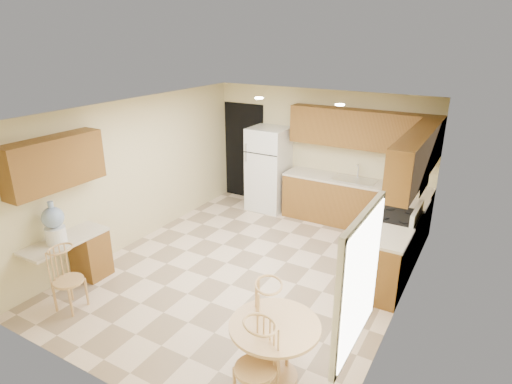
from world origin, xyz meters
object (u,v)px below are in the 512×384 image
Objects in this scene: dining_table at (274,344)px; chair_desk at (61,276)px; chair_table_a at (269,320)px; stove at (394,241)px; water_crock at (54,224)px; refrigerator at (269,169)px; chair_table_b at (251,364)px.

chair_desk is (-2.95, -0.33, 0.08)m from dining_table.
chair_table_a reaches higher than dining_table.
stove is 4.97m from water_crock.
stove is 4.80m from chair_desk.
dining_table is 1.55× the size of water_crock.
water_crock is at bearing -103.98° from refrigerator.
chair_table_a is 1.05× the size of chair_table_b.
water_crock is (-3.25, -0.17, 0.44)m from chair_table_a.
dining_table is (-0.52, -2.98, -0.01)m from stove.
refrigerator reaches higher than water_crock.
chair_desk is at bearing -34.87° from water_crock.
water_crock reaches higher than chair_table_b.
refrigerator is 1.75× the size of chair_table_a.
chair_table_a is at bearing -103.46° from stove.
stove reaches higher than dining_table.
chair_table_b is at bearing -7.94° from water_crock.
chair_table_a is 1.11× the size of chair_desk.
water_crock is at bearing -116.28° from chair_table_a.
dining_table is at bearing 15.07° from chair_table_a.
chair_table_b reaches higher than dining_table.
refrigerator reaches higher than stove.
refrigerator is 4.61m from chair_table_a.
chair_table_a is at bearing -54.23° from chair_table_b.
chair_table_b is (0.00, -0.49, 0.11)m from dining_table.
refrigerator is at bearing 165.31° from chair_desk.
chair_table_b is at bearing -15.92° from chair_table_a.
chair_table_b is 1.06× the size of chair_desk.
stove is at bearing -22.99° from refrigerator.
dining_table is 2.97m from chair_desk.
stove is at bearing -76.16° from chair_table_b.
chair_table_b is at bearing -63.38° from refrigerator.
stove reaches higher than chair_table_a.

